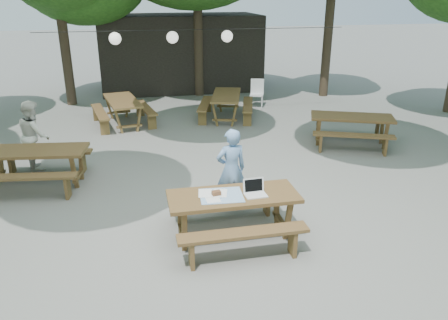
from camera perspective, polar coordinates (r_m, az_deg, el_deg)
name	(u,v)px	position (r m, az deg, el deg)	size (l,w,h in m)	color
ground	(221,207)	(7.96, -0.37, -6.10)	(80.00, 80.00, 0.00)	#63625E
pavilion	(180,52)	(17.67, -5.73, 13.87)	(6.00, 3.00, 2.80)	black
main_picnic_table	(233,215)	(6.85, 1.21, -7.26)	(2.00, 1.58, 0.75)	brown
picnic_table_nw	(36,167)	(9.44, -23.30, -0.81)	(2.09, 1.82, 0.75)	brown
picnic_table_ne	(351,130)	(11.44, 16.22, 3.82)	(2.35, 2.17, 0.75)	brown
picnic_table_far_w	(123,112)	(12.99, -13.02, 6.16)	(1.91, 2.16, 0.75)	brown
picnic_table_far_e	(226,106)	(13.29, 0.30, 7.05)	(2.03, 2.25, 0.75)	brown
woman	(231,170)	(7.61, 0.94, -1.27)	(0.54, 0.36, 1.48)	#75A0D5
second_person	(34,135)	(10.24, -23.55, 2.99)	(0.73, 0.57, 1.51)	silver
plastic_chair	(257,99)	(14.81, 4.28, 7.96)	(0.56, 0.56, 0.90)	silver
laptop	(255,191)	(6.69, 4.03, -4.01)	(0.34, 0.28, 0.24)	white
tabletop_clutter	(220,195)	(6.65, -0.58, -4.58)	(0.70, 0.59, 0.08)	#3881C1
paper_lanterns	(173,37)	(13.04, -6.69, 15.64)	(9.00, 0.34, 0.38)	black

